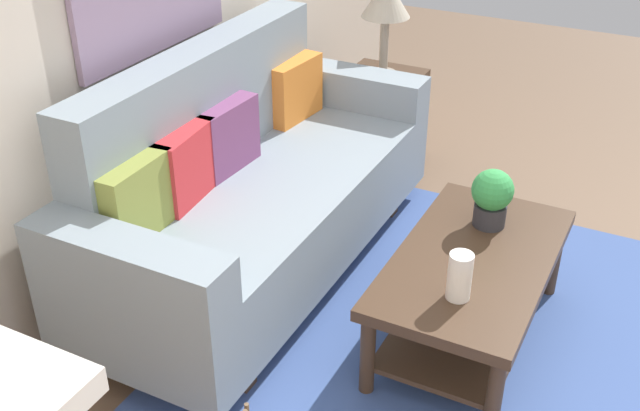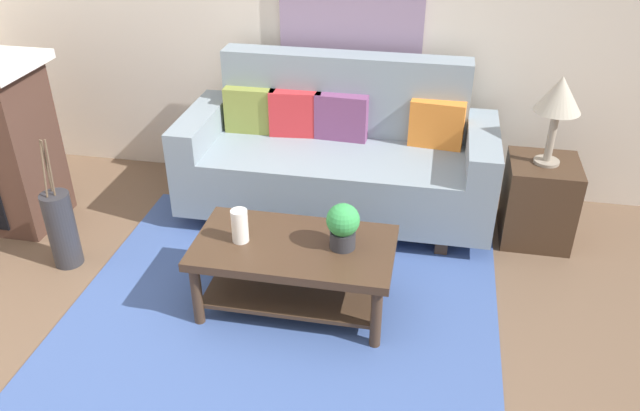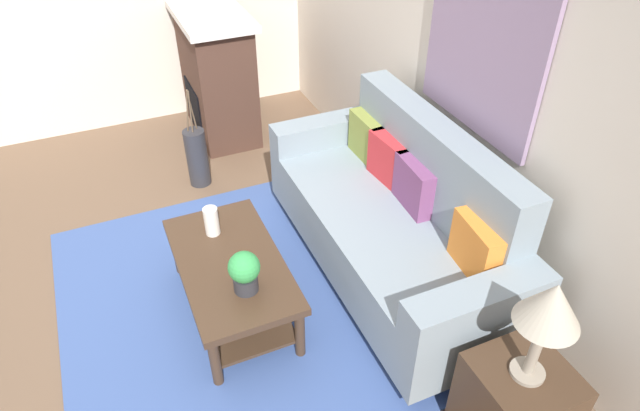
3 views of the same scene
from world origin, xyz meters
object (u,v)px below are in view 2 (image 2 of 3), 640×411
object	(u,v)px
throw_pillow_plum	(341,117)
coffee_table	(294,261)
throw_pillow_crimson	(296,113)
tabletop_vase	(240,226)
side_table	(538,201)
throw_pillow_orange	(437,124)
table_lamp	(559,98)
couch	(338,158)
floor_vase	(62,230)
throw_pillow_olive	(251,110)
potted_plant_tabletop	(343,225)

from	to	relation	value
throw_pillow_plum	coffee_table	distance (m)	1.27
throw_pillow_crimson	tabletop_vase	size ratio (longest dim) A/B	1.87
throw_pillow_plum	side_table	distance (m)	1.42
throw_pillow_plum	tabletop_vase	bearing A→B (deg)	-105.94
throw_pillow_orange	table_lamp	bearing A→B (deg)	-16.50
couch	table_lamp	xyz separation A→B (m)	(1.35, -0.08, 0.56)
throw_pillow_crimson	floor_vase	distance (m)	1.70
coffee_table	tabletop_vase	bearing A→B (deg)	-175.30
couch	throw_pillow_plum	world-z (taller)	couch
table_lamp	side_table	bearing A→B (deg)	-90.00
table_lamp	throw_pillow_olive	bearing A→B (deg)	174.04
throw_pillow_crimson	throw_pillow_orange	world-z (taller)	same
tabletop_vase	side_table	world-z (taller)	tabletop_vase
tabletop_vase	floor_vase	size ratio (longest dim) A/B	0.39
throw_pillow_plum	potted_plant_tabletop	size ratio (longest dim) A/B	1.37
throw_pillow_orange	side_table	world-z (taller)	throw_pillow_orange
throw_pillow_orange	table_lamp	world-z (taller)	table_lamp
throw_pillow_crimson	table_lamp	xyz separation A→B (m)	(1.68, -0.21, 0.31)
throw_pillow_plum	tabletop_vase	world-z (taller)	throw_pillow_plum
couch	coffee_table	xyz separation A→B (m)	(-0.06, -1.09, -0.12)
couch	throw_pillow_crimson	xyz separation A→B (m)	(-0.32, 0.13, 0.25)
throw_pillow_olive	side_table	bearing A→B (deg)	-5.96
potted_plant_tabletop	floor_vase	world-z (taller)	potted_plant_tabletop
coffee_table	floor_vase	bearing A→B (deg)	174.67
tabletop_vase	throw_pillow_crimson	bearing A→B (deg)	88.57
throw_pillow_orange	floor_vase	size ratio (longest dim) A/B	0.72
couch	throw_pillow_crimson	distance (m)	0.43
throw_pillow_orange	side_table	bearing A→B (deg)	-16.50
coffee_table	potted_plant_tabletop	xyz separation A→B (m)	(0.27, 0.02, 0.26)
throw_pillow_orange	coffee_table	world-z (taller)	throw_pillow_orange
coffee_table	potted_plant_tabletop	bearing A→B (deg)	4.34
throw_pillow_olive	throw_pillow_plum	xyz separation A→B (m)	(0.65, 0.00, 0.00)
coffee_table	table_lamp	xyz separation A→B (m)	(1.41, 1.01, 0.68)
coffee_table	tabletop_vase	world-z (taller)	tabletop_vase
coffee_table	table_lamp	size ratio (longest dim) A/B	1.93
floor_vase	throw_pillow_orange	bearing A→B (deg)	25.92
floor_vase	throw_pillow_olive	bearing A→B (deg)	49.45
throw_pillow_orange	coffee_table	xyz separation A→B (m)	(-0.71, -1.22, -0.37)
tabletop_vase	table_lamp	bearing A→B (deg)	31.20
table_lamp	throw_pillow_orange	bearing A→B (deg)	163.50
coffee_table	floor_vase	world-z (taller)	floor_vase
couch	throw_pillow_crimson	world-z (taller)	couch
throw_pillow_plum	potted_plant_tabletop	xyz separation A→B (m)	(0.20, -1.20, -0.11)
side_table	table_lamp	xyz separation A→B (m)	(0.00, 0.00, 0.71)
throw_pillow_olive	table_lamp	world-z (taller)	table_lamp
throw_pillow_olive	side_table	size ratio (longest dim) A/B	0.64
tabletop_vase	throw_pillow_orange	bearing A→B (deg)	51.11
floor_vase	potted_plant_tabletop	bearing A→B (deg)	-3.89
throw_pillow_crimson	side_table	bearing A→B (deg)	-7.10
coffee_table	potted_plant_tabletop	world-z (taller)	potted_plant_tabletop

